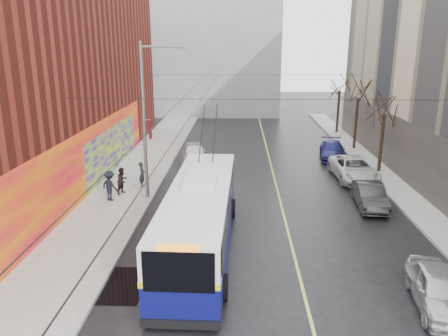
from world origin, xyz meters
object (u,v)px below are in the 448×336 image
Objects in this scene: streetlight_pole at (146,118)px; parked_car_c at (354,169)px; parked_car_a at (439,290)px; parked_car_b at (370,196)px; parked_car_d at (333,150)px; following_car at (194,153)px; tree_near at (385,103)px; trolleybus at (200,216)px; tree_mid at (359,88)px; tree_far at (340,82)px; pedestrian_c at (110,186)px; pedestrian_b at (123,181)px; pedestrian_a at (142,174)px.

streetlight_pole reaches higher than parked_car_c.
parked_car_a is (12.15, -10.53, -4.16)m from streetlight_pole.
parked_car_a is at bearing -88.21° from parked_car_b.
following_car is (-10.86, -1.81, 0.12)m from parked_car_d.
trolleybus is at bearing -133.19° from tree_near.
streetlight_pole is at bearing -139.35° from tree_mid.
following_car reaches higher than parked_car_c.
trolleybus is (-11.62, -26.38, -3.56)m from tree_far.
pedestrian_c is at bearing -176.51° from parked_car_b.
tree_near is 14.00m from tree_far.
tree_near is at bearing -90.00° from tree_far.
tree_far reaches higher than parked_car_a.
following_car is (-13.35, 2.08, -4.18)m from tree_near.
streetlight_pole is 14.27m from parked_car_c.
trolleybus is at bearing -117.60° from pedestrian_b.
parked_car_a is (-2.99, -16.53, -4.29)m from tree_near.
parked_car_b is at bearing -70.35° from pedestrian_b.
parked_car_d is 2.92× the size of pedestrian_a.
streetlight_pole is 25.09m from tree_far.
parked_car_a is 14.94m from parked_car_c.
tree_mid is 24.15m from parked_car_a.
tree_near is 3.60× the size of pedestrian_c.
parked_car_a is 2.50× the size of pedestrian_b.
pedestrian_a is (-4.38, 8.30, -0.64)m from trolleybus.
trolleybus is 2.60× the size of parked_car_d.
pedestrian_c is at bearing -173.30° from pedestrian_b.
parked_car_b is 0.87× the size of following_car.
pedestrian_a is (-13.41, 2.74, 0.28)m from parked_car_b.
pedestrian_b is at bearing 161.80° from streetlight_pole.
following_car is at bearing -138.23° from tree_far.
following_car reaches higher than parked_car_b.
tree_near is 1.37× the size of following_car.
parked_car_d is at bearing 38.02° from streetlight_pole.
tree_far is 26.08m from pedestrian_b.
parked_car_b is at bearing 95.33° from parked_car_a.
streetlight_pole is 2.21× the size of parked_car_b.
following_car reaches higher than parked_car_a.
pedestrian_b is (-16.89, -19.42, -4.18)m from tree_far.
pedestrian_b is (-16.89, -12.42, -4.30)m from tree_mid.
tree_mid reaches higher than parked_car_c.
parked_car_b is 13.96m from following_car.
tree_near is 17.00m from pedestrian_a.
parked_car_d is (12.65, 9.89, -4.17)m from streetlight_pole.
pedestrian_a is at bearing -131.51° from tree_far.
tree_near is at bearing -46.98° from pedestrian_b.
trolleybus is at bearing -113.78° from tree_far.
parked_car_c reaches higher than parked_car_d.
streetlight_pole reaches higher than parked_car_a.
parked_car_c is 14.03m from pedestrian_a.
parked_car_b is at bearing -96.39° from parked_car_c.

